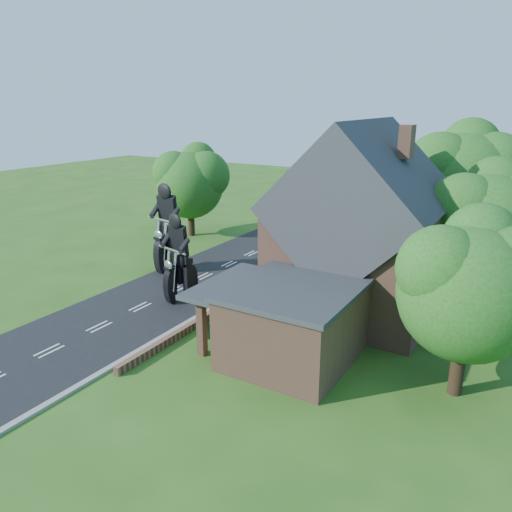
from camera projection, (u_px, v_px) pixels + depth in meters
The scene contains 19 objects.
ground at pixel (140, 307), 28.03m from camera, with size 120.00×120.00×0.00m, color #285317.
road at pixel (140, 307), 28.03m from camera, with size 7.00×80.00×0.02m, color black.
kerb at pixel (192, 320), 26.23m from camera, with size 0.30×80.00×0.12m, color gray.
garden_wall at pixel (252, 290), 29.97m from camera, with size 0.30×22.00×0.40m, color brown.
house at pixel (360, 234), 26.52m from camera, with size 9.54×8.64×10.24m.
annex at pixel (291, 322), 22.02m from camera, with size 7.05×5.94×3.44m.
tree_annex_side at pixel (480, 283), 18.33m from camera, with size 5.64×5.20×7.48m.
tree_house_right at pixel (495, 222), 25.40m from camera, with size 6.51×6.00×8.40m.
tree_behind_house at pixel (470, 179), 32.46m from camera, with size 7.81×7.20×10.08m.
tree_behind_left at pixel (383, 178), 36.37m from camera, with size 6.94×6.40×9.16m.
tree_far_road at pixel (194, 179), 41.52m from camera, with size 6.08×5.60×7.84m.
shrub_a at pixel (205, 326), 24.46m from camera, with size 0.90×0.90×1.10m, color #133E1C.
shrub_b at pixel (233, 308), 26.50m from camera, with size 0.90×0.90×1.10m, color #133E1C.
shrub_c at pixel (257, 293), 28.55m from camera, with size 0.90×0.90×1.10m, color #133E1C.
shrub_d at pixel (296, 269), 32.65m from camera, with size 0.90×0.90×1.10m, color #133E1C.
shrub_e at pixel (312, 259), 34.70m from camera, with size 0.90×0.90×1.10m, color #133E1C.
shrub_f at pixel (327, 250), 36.75m from camera, with size 0.90×0.90×1.10m, color #133E1C.
motorcycle_lead at pixel (181, 288), 28.77m from camera, with size 0.42×1.67×1.56m, color black, non-canonical shape.
motorcycle_follow at pixel (170, 258), 33.79m from camera, with size 0.49×1.93×1.80m, color black, non-canonical shape.
Camera 1 is at (18.89, -18.90, 11.09)m, focal length 35.00 mm.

